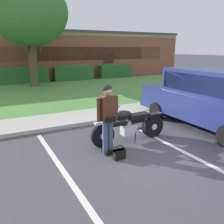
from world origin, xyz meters
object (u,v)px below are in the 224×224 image
handbag (119,153)px  hedge_center_right (73,72)px  hedge_center_left (24,75)px  brick_building (38,54)px  motorcycle (132,124)px  rider_person (108,114)px  parked_suv_adjacent (210,98)px  shade_tree (29,12)px  hedge_right (114,70)px

handbag → hedge_center_right: hedge_center_right is taller
hedge_center_left → brick_building: (2.19, 5.83, 1.31)m
motorcycle → brick_building: size_ratio=0.09×
rider_person → parked_suv_adjacent: bearing=4.5°
motorcycle → handbag: (-0.83, -0.81, -0.34)m
parked_suv_adjacent → shade_tree: bearing=108.2°
handbag → brick_building: size_ratio=0.01×
handbag → hedge_right: 15.20m
motorcycle → brick_building: bearing=86.8°
handbag → hedge_center_left: (-0.31, 13.46, 0.51)m
hedge_center_right → brick_building: bearing=104.3°
parked_suv_adjacent → shade_tree: (-3.60, 10.96, 3.65)m
shade_tree → hedge_center_right: 5.43m
handbag → hedge_right: hedge_right is taller
rider_person → shade_tree: (0.20, 11.26, 3.61)m
motorcycle → parked_suv_adjacent: 2.92m
rider_person → hedge_center_left: (-0.22, 13.05, -0.34)m
parked_suv_adjacent → hedge_center_left: size_ratio=1.45×
motorcycle → parked_suv_adjacent: parked_suv_adjacent is taller
hedge_right → hedge_center_left: bearing=-180.0°
brick_building → shade_tree: bearing=-103.1°
shade_tree → brick_building: bearing=76.9°
motorcycle → handbag: size_ratio=6.23×
rider_person → brick_building: brick_building is taller
hedge_center_left → handbag: bearing=-88.7°
shade_tree → hedge_right: shade_tree is taller
hedge_center_left → hedge_right: (7.36, 0.00, 0.00)m
parked_suv_adjacent → hedge_center_right: (-0.34, 12.75, -0.30)m
rider_person → hedge_right: 14.88m
rider_person → shade_tree: size_ratio=0.26×
rider_person → shade_tree: shade_tree is taller
parked_suv_adjacent → hedge_right: size_ratio=1.74×
hedge_center_right → hedge_right: 3.68m
hedge_center_left → hedge_center_right: (3.68, 0.00, 0.00)m
rider_person → motorcycle: bearing=23.3°
handbag → shade_tree: 12.50m
handbag → parked_suv_adjacent: (3.71, 0.71, 0.81)m
parked_suv_adjacent → hedge_center_left: parked_suv_adjacent is taller
motorcycle → hedge_center_left: motorcycle is taller
shade_tree → hedge_center_left: size_ratio=1.99×
hedge_center_right → motorcycle: bearing=-101.3°
handbag → parked_suv_adjacent: parked_suv_adjacent is taller
hedge_center_right → hedge_right: bearing=0.0°
motorcycle → shade_tree: 11.64m
hedge_center_left → brick_building: size_ratio=0.13×
hedge_right → brick_building: 7.90m
parked_suv_adjacent → shade_tree: 12.10m
handbag → hedge_right: bearing=62.4°
shade_tree → brick_building: size_ratio=0.26×
hedge_right → brick_building: size_ratio=0.11×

